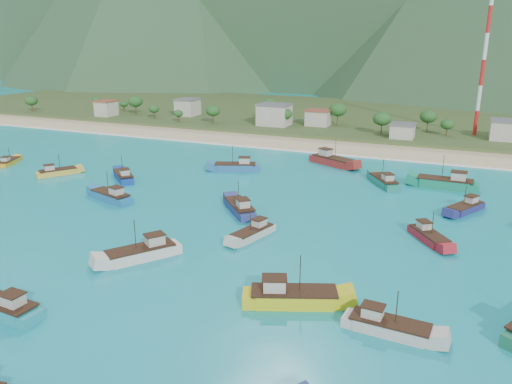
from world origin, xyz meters
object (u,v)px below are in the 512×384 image
at_px(boat_10, 124,177).
at_px(boat_12, 388,327).
at_px(boat_20, 465,208).
at_px(boat_22, 236,167).
at_px(boat_8, 142,253).
at_px(boat_19, 240,209).
at_px(boat_13, 9,162).
at_px(boat_18, 429,237).
at_px(boat_27, 253,234).
at_px(boat_23, 292,298).
at_px(boat_21, 446,184).
at_px(boat_7, 332,161).
at_px(boat_16, 57,173).
at_px(boat_25, 384,182).
at_px(radio_tower, 484,60).
at_px(boat_26, 111,197).
at_px(boat_11, 4,308).

relative_size(boat_10, boat_12, 0.96).
xyz_separation_m(boat_20, boat_22, (-53.51, 10.96, 0.19)).
bearing_deg(boat_8, boat_19, -65.74).
distance_m(boat_13, boat_18, 106.49).
distance_m(boat_10, boat_27, 46.60).
bearing_deg(boat_8, boat_23, -153.98).
xyz_separation_m(boat_19, boat_21, (35.02, 32.57, 0.23)).
distance_m(boat_13, boat_23, 100.11).
xyz_separation_m(boat_12, boat_20, (7.01, 47.57, -0.03)).
xyz_separation_m(boat_21, boat_27, (-27.82, -42.86, -0.41)).
bearing_deg(boat_19, boat_27, -97.00).
xyz_separation_m(boat_7, boat_16, (-58.51, -36.13, -0.38)).
distance_m(boat_10, boat_18, 69.67).
bearing_deg(boat_27, boat_19, -40.12).
height_order(boat_8, boat_22, boat_22).
distance_m(boat_8, boat_13, 75.72).
relative_size(boat_10, boat_13, 1.13).
distance_m(boat_10, boat_19, 36.13).
bearing_deg(boat_19, boat_12, -85.08).
distance_m(boat_21, boat_25, 13.40).
xyz_separation_m(radio_tower, boat_12, (-7.84, -124.63, -24.69)).
relative_size(boat_18, boat_19, 0.89).
xyz_separation_m(boat_13, boat_20, (111.12, 6.75, 0.14)).
height_order(radio_tower, boat_21, radio_tower).
relative_size(boat_7, boat_20, 1.35).
xyz_separation_m(boat_7, boat_12, (25.99, -73.71, -0.32)).
height_order(boat_13, boat_18, boat_18).
distance_m(radio_tower, boat_26, 121.48).
bearing_deg(boat_10, boat_11, -114.11).
bearing_deg(boat_22, boat_10, 110.07).
distance_m(boat_7, boat_11, 89.28).
bearing_deg(boat_27, boat_20, -124.49).
xyz_separation_m(boat_10, boat_25, (56.67, 19.41, 0.03)).
bearing_deg(boat_16, boat_21, 48.82).
bearing_deg(boat_8, boat_26, -7.85).
bearing_deg(boat_20, boat_27, 69.07).
distance_m(boat_22, boat_26, 34.51).
height_order(boat_7, boat_19, boat_7).
distance_m(boat_25, boat_26, 59.33).
height_order(boat_7, boat_27, boat_7).
xyz_separation_m(boat_16, boat_22, (37.99, 20.96, 0.22)).
distance_m(boat_8, boat_20, 60.79).
xyz_separation_m(boat_12, boat_19, (-32.36, 30.26, 0.12)).
bearing_deg(boat_22, boat_26, 136.35).
height_order(radio_tower, boat_26, radio_tower).
height_order(boat_16, boat_18, boat_16).
distance_m(boat_13, boat_22, 60.27).
relative_size(boat_18, boat_22, 0.78).
xyz_separation_m(boat_10, boat_21, (69.71, 22.46, 0.30)).
xyz_separation_m(boat_11, boat_27, (17.81, 33.92, -0.13)).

